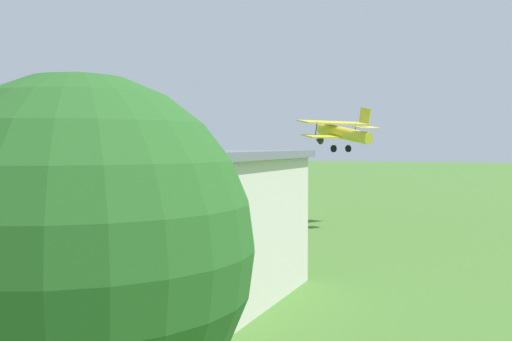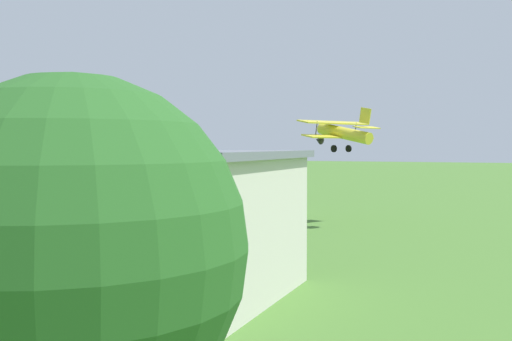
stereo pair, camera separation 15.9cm
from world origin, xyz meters
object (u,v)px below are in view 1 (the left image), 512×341
at_px(biplane, 341,132).
at_px(person_by_parked_cars, 241,226).
at_px(person_near_hangar_door, 61,218).
at_px(tree_behind_hangar_left, 81,248).

xyz_separation_m(biplane, person_by_parked_cars, (5.50, 9.93, -7.41)).
relative_size(biplane, person_by_parked_cars, 4.51).
distance_m(biplane, person_near_hangar_door, 25.66).
relative_size(biplane, tree_behind_hangar_left, 0.92).
bearing_deg(tree_behind_hangar_left, person_near_hangar_door, -49.44).
distance_m(biplane, person_by_parked_cars, 13.56).
height_order(person_near_hangar_door, person_by_parked_cars, person_by_parked_cars).
bearing_deg(biplane, person_by_parked_cars, 61.04).
height_order(person_near_hangar_door, tree_behind_hangar_left, tree_behind_hangar_left).
bearing_deg(person_by_parked_cars, biplane, -118.96).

